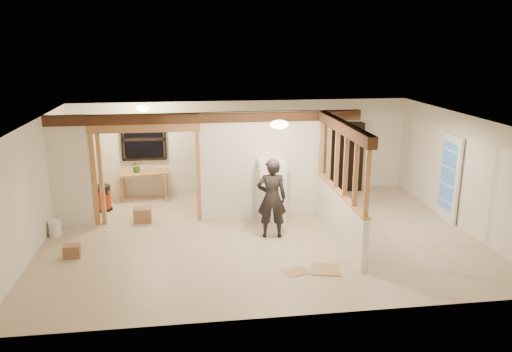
{
  "coord_description": "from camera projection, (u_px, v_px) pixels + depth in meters",
  "views": [
    {
      "loc": [
        -1.44,
        -9.85,
        4.05
      ],
      "look_at": [
        -0.03,
        0.4,
        1.22
      ],
      "focal_mm": 35.0,
      "sensor_mm": 36.0,
      "label": 1
    }
  ],
  "objects": [
    {
      "name": "woman",
      "position": [
        272.0,
        198.0,
        10.41
      ],
      "size": [
        0.66,
        0.47,
        1.71
      ],
      "primitive_type": "imported",
      "rotation": [
        0.0,
        0.0,
        3.04
      ],
      "color": "black",
      "rests_on": "floor"
    },
    {
      "name": "window_back",
      "position": [
        144.0,
        139.0,
        12.95
      ],
      "size": [
        1.12,
        0.1,
        1.1
      ],
      "primitive_type": "cube",
      "color": "black",
      "rests_on": "wall_back"
    },
    {
      "name": "floor_panel_far",
      "position": [
        296.0,
        272.0,
        9.0
      ],
      "size": [
        0.51,
        0.45,
        0.01
      ],
      "primitive_type": "cube",
      "rotation": [
        0.0,
        0.0,
        0.31
      ],
      "color": "tan",
      "rests_on": "floor"
    },
    {
      "name": "wall_left",
      "position": [
        33.0,
        188.0,
        9.75
      ],
      "size": [
        0.01,
        6.5,
        2.5
      ],
      "primitive_type": "cube",
      "color": "silver",
      "rests_on": "floor"
    },
    {
      "name": "hanging_bulb",
      "position": [
        163.0,
        125.0,
        11.36
      ],
      "size": [
        0.07,
        0.07,
        0.07
      ],
      "primitive_type": "ellipsoid",
      "color": "#FFD88C",
      "rests_on": "ceiling"
    },
    {
      "name": "bucket",
      "position": [
        55.0,
        228.0,
        10.64
      ],
      "size": [
        0.32,
        0.32,
        0.33
      ],
      "primitive_type": "cylinder",
      "rotation": [
        0.0,
        0.0,
        -0.28
      ],
      "color": "white",
      "rests_on": "floor"
    },
    {
      "name": "header_beam_back",
      "position": [
        208.0,
        118.0,
        11.06
      ],
      "size": [
        7.0,
        0.18,
        0.22
      ],
      "primitive_type": "cube",
      "color": "#4B2B19",
      "rests_on": "ceiling"
    },
    {
      "name": "wall_right",
      "position": [
        463.0,
        172.0,
        10.93
      ],
      "size": [
        0.01,
        6.5,
        2.5
      ],
      "primitive_type": "cube",
      "color": "silver",
      "rests_on": "floor"
    },
    {
      "name": "pony_wall",
      "position": [
        339.0,
        216.0,
        10.37
      ],
      "size": [
        0.12,
        3.2,
        1.0
      ],
      "primitive_type": "cube",
      "color": "silver",
      "rests_on": "floor"
    },
    {
      "name": "shop_vac",
      "position": [
        102.0,
        198.0,
        12.19
      ],
      "size": [
        0.55,
        0.55,
        0.64
      ],
      "primitive_type": "cylinder",
      "rotation": [
        0.0,
        0.0,
        -0.13
      ],
      "color": "#971B06",
      "rests_on": "floor"
    },
    {
      "name": "wall_front",
      "position": [
        292.0,
        239.0,
        7.24
      ],
      "size": [
        9.0,
        0.01,
        2.5
      ],
      "primitive_type": "cube",
      "color": "silver",
      "rests_on": "floor"
    },
    {
      "name": "doorway_frame",
      "position": [
        147.0,
        176.0,
        11.21
      ],
      "size": [
        2.46,
        0.14,
        2.2
      ],
      "primitive_type": "cube",
      "color": "#B37D4B",
      "rests_on": "floor"
    },
    {
      "name": "ceiling",
      "position": [
        260.0,
        120.0,
        10.01
      ],
      "size": [
        9.0,
        6.5,
        0.01
      ],
      "primitive_type": "cube",
      "color": "white"
    },
    {
      "name": "box_util_b",
      "position": [
        94.0,
        205.0,
        12.24
      ],
      "size": [
        0.38,
        0.38,
        0.27
      ],
      "primitive_type": "cube",
      "rotation": [
        0.0,
        0.0,
        -0.41
      ],
      "color": "#8F6545",
      "rests_on": "floor"
    },
    {
      "name": "floor",
      "position": [
        260.0,
        236.0,
        10.67
      ],
      "size": [
        9.0,
        6.5,
        0.01
      ],
      "primitive_type": "cube",
      "color": "#C1AC90",
      "rests_on": "ground"
    },
    {
      "name": "french_door",
      "position": [
        449.0,
        178.0,
        11.37
      ],
      "size": [
        0.12,
        0.86,
        2.0
      ],
      "primitive_type": "cube",
      "color": "white",
      "rests_on": "floor"
    },
    {
      "name": "ceiling_dome_util",
      "position": [
        143.0,
        108.0,
        11.89
      ],
      "size": [
        0.32,
        0.32,
        0.14
      ],
      "primitive_type": "ellipsoid",
      "color": "#FFEABF",
      "rests_on": "ceiling"
    },
    {
      "name": "partition_left_stub",
      "position": [
        70.0,
        172.0,
        10.95
      ],
      "size": [
        0.9,
        0.12,
        2.5
      ],
      "primitive_type": "cube",
      "color": "silver",
      "rests_on": "floor"
    },
    {
      "name": "bookshelf",
      "position": [
        345.0,
        157.0,
        13.68
      ],
      "size": [
        0.95,
        0.32,
        1.89
      ],
      "primitive_type": "cube",
      "color": "black",
      "rests_on": "floor"
    },
    {
      "name": "partition_center",
      "position": [
        261.0,
        165.0,
        11.51
      ],
      "size": [
        2.8,
        0.12,
        2.5
      ],
      "primitive_type": "cube",
      "color": "silver",
      "rests_on": "floor"
    },
    {
      "name": "wall_back",
      "position": [
        243.0,
        147.0,
        13.45
      ],
      "size": [
        9.0,
        0.01,
        2.5
      ],
      "primitive_type": "cube",
      "color": "silver",
      "rests_on": "floor"
    },
    {
      "name": "box_front",
      "position": [
        72.0,
        251.0,
        9.59
      ],
      "size": [
        0.32,
        0.27,
        0.25
      ],
      "primitive_type": "cube",
      "rotation": [
        0.0,
        0.0,
        0.07
      ],
      "color": "#8F6545",
      "rests_on": "floor"
    },
    {
      "name": "potted_plant",
      "position": [
        137.0,
        166.0,
        12.79
      ],
      "size": [
        0.35,
        0.33,
        0.32
      ],
      "primitive_type": "imported",
      "rotation": [
        0.0,
        0.0,
        0.33
      ],
      "color": "#225221",
      "rests_on": "work_table"
    },
    {
      "name": "work_table",
      "position": [
        145.0,
        186.0,
        13.0
      ],
      "size": [
        1.27,
        0.77,
        0.75
      ],
      "primitive_type": "cube",
      "rotation": [
        0.0,
        0.0,
        0.15
      ],
      "color": "#B37D4B",
      "rests_on": "floor"
    },
    {
      "name": "box_util_a",
      "position": [
        143.0,
        215.0,
        11.46
      ],
      "size": [
        0.39,
        0.33,
        0.33
      ],
      "primitive_type": "cube",
      "rotation": [
        0.0,
        0.0,
        -0.01
      ],
      "color": "#8F6545",
      "rests_on": "floor"
    },
    {
      "name": "ceiling_dome_main",
      "position": [
        279.0,
        124.0,
        9.58
      ],
      "size": [
        0.36,
        0.36,
        0.16
      ],
      "primitive_type": "ellipsoid",
      "color": "#FFEABF",
      "rests_on": "ceiling"
    },
    {
      "name": "header_beam_right",
      "position": [
        343.0,
        127.0,
        9.87
      ],
      "size": [
        0.18,
        3.3,
        0.22
      ],
      "primitive_type": "cube",
      "color": "#4B2B19",
      "rests_on": "ceiling"
    },
    {
      "name": "refrigerator",
      "position": [
        271.0,
        191.0,
        11.34
      ],
      "size": [
        0.6,
        0.58,
        1.45
      ],
      "primitive_type": "cube",
      "color": "white",
      "rests_on": "floor"
    },
    {
      "name": "stud_partition",
      "position": [
        341.0,
        162.0,
        10.06
      ],
      "size": [
        0.14,
        3.2,
        1.32
      ],
      "primitive_type": "cube",
      "color": "#B37D4B",
      "rests_on": "pony_wall"
    },
    {
      "name": "floor_panel_near",
      "position": [
        326.0,
        269.0,
        9.08
      ],
      "size": [
        0.62,
        0.62,
        0.02
      ],
      "primitive_type": "cube",
      "rotation": [
        0.0,
        0.0,
        -0.24
      ],
      "color": "tan",
      "rests_on": "floor"
    }
  ]
}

